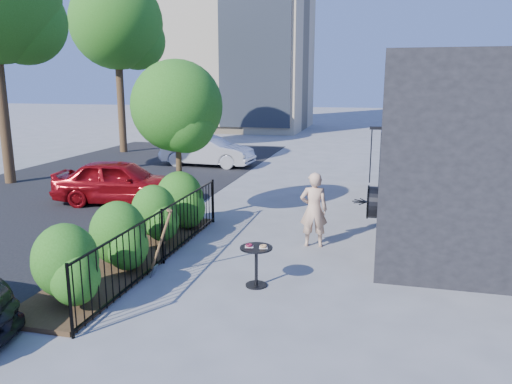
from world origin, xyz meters
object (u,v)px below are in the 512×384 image
(patio_tree, at_px, (179,112))
(street_tree_far, at_px, (117,29))
(car_red, at_px, (120,181))
(car_silver, at_px, (207,151))
(cafe_table, at_px, (256,259))
(shovel, at_px, (160,247))
(woman, at_px, (314,210))

(patio_tree, height_order, street_tree_far, street_tree_far)
(car_red, distance_m, car_silver, 6.80)
(patio_tree, height_order, car_silver, patio_tree)
(street_tree_far, bearing_deg, cafe_table, -54.35)
(shovel, xyz_separation_m, car_silver, (-3.26, 11.72, 0.06))
(shovel, bearing_deg, car_red, 125.41)
(shovel, distance_m, car_silver, 12.17)
(patio_tree, relative_size, cafe_table, 5.21)
(woman, distance_m, car_red, 6.45)
(woman, relative_size, car_silver, 0.42)
(patio_tree, relative_size, street_tree_far, 0.48)
(street_tree_far, height_order, car_silver, street_tree_far)
(patio_tree, relative_size, car_red, 1.04)
(street_tree_far, height_order, cafe_table, street_tree_far)
(patio_tree, height_order, cafe_table, patio_tree)
(cafe_table, height_order, shovel, shovel)
(shovel, bearing_deg, car_silver, 105.54)
(patio_tree, relative_size, car_silver, 1.02)
(shovel, xyz_separation_m, car_red, (-3.50, 4.93, 0.06))
(car_silver, bearing_deg, street_tree_far, 65.64)
(cafe_table, xyz_separation_m, shovel, (-1.78, -0.04, 0.09))
(street_tree_far, distance_m, car_silver, 8.10)
(cafe_table, distance_m, shovel, 1.78)
(street_tree_far, relative_size, cafe_table, 10.95)
(patio_tree, bearing_deg, street_tree_far, 124.51)
(street_tree_far, relative_size, car_silver, 2.14)
(patio_tree, xyz_separation_m, cafe_table, (2.76, -3.38, -2.27))
(street_tree_far, relative_size, shovel, 6.27)
(woman, distance_m, car_silver, 10.91)
(street_tree_far, xyz_separation_m, cafe_table, (10.46, -14.58, -5.43))
(cafe_table, distance_m, car_silver, 12.73)
(cafe_table, bearing_deg, woman, 74.46)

